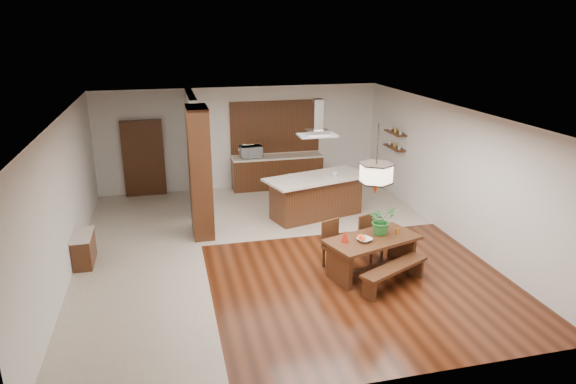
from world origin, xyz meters
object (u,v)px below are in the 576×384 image
object	(u,v)px
dining_chair_left	(336,245)
dining_table	(372,247)
foliage_plant	(381,220)
fruit_bowl	(365,240)
hallway_console	(84,249)
microwave	(251,152)
kitchen_island	(316,196)
range_hood	(318,118)
dining_bench	(394,276)
dining_chair_right	(371,238)
island_cup	(335,174)
pendant_lantern	(377,160)

from	to	relation	value
dining_chair_left	dining_table	bearing A→B (deg)	-55.33
foliage_plant	fruit_bowl	size ratio (longest dim) A/B	2.12
hallway_console	microwave	world-z (taller)	microwave
dining_table	microwave	size ratio (longest dim) A/B	3.22
dining_table	kitchen_island	distance (m)	3.19
foliage_plant	kitchen_island	world-z (taller)	foliage_plant
kitchen_island	range_hood	xyz separation A→B (m)	(0.00, 0.00, 1.93)
dining_bench	dining_chair_right	bearing A→B (deg)	86.84
foliage_plant	fruit_bowl	bearing A→B (deg)	-148.09
foliage_plant	microwave	distance (m)	5.79
foliage_plant	microwave	world-z (taller)	foliage_plant
range_hood	foliage_plant	bearing A→B (deg)	-83.08
dining_chair_left	kitchen_island	bearing A→B (deg)	59.14
dining_chair_right	island_cup	size ratio (longest dim) A/B	6.47
dining_chair_right	island_cup	distance (m)	2.56
dining_table	range_hood	world-z (taller)	range_hood
dining_table	dining_bench	xyz separation A→B (m)	(0.19, -0.61, -0.33)
range_hood	fruit_bowl	bearing A→B (deg)	-91.10
dining_chair_left	microwave	bearing A→B (deg)	75.87
foliage_plant	fruit_bowl	distance (m)	0.57
dining_chair_right	island_cup	xyz separation A→B (m)	(0.03, 2.47, 0.65)
dining_chair_left	foliage_plant	world-z (taller)	foliage_plant
range_hood	island_cup	bearing A→B (deg)	-10.27
microwave	island_cup	bearing A→B (deg)	-64.25
hallway_console	fruit_bowl	bearing A→B (deg)	-19.71
dining_chair_right	range_hood	xyz separation A→B (m)	(-0.40, 2.55, 2.02)
dining_bench	dining_chair_right	size ratio (longest dim) A/B	1.71
kitchen_island	foliage_plant	bearing A→B (deg)	-98.97
kitchen_island	island_cup	world-z (taller)	island_cup
dining_bench	fruit_bowl	size ratio (longest dim) A/B	5.69
dining_bench	pendant_lantern	bearing A→B (deg)	107.39
dining_bench	fruit_bowl	world-z (taller)	fruit_bowl
dining_table	dining_chair_right	size ratio (longest dim) A/B	2.20
dining_chair_right	pendant_lantern	distance (m)	1.93
fruit_bowl	island_cup	xyz separation A→B (m)	(0.50, 3.23, 0.33)
range_hood	pendant_lantern	bearing A→B (deg)	-87.43
island_cup	foliage_plant	bearing A→B (deg)	-91.25
dining_table	dining_chair_right	bearing A→B (deg)	68.10
pendant_lantern	fruit_bowl	world-z (taller)	pendant_lantern
fruit_bowl	range_hood	size ratio (longest dim) A/B	0.30
dining_chair_right	island_cup	bearing A→B (deg)	66.09
dining_bench	pendant_lantern	xyz separation A→B (m)	(-0.19, 0.61, 2.03)
hallway_console	microwave	xyz separation A→B (m)	(4.05, 4.00, 0.80)
dining_chair_left	foliage_plant	bearing A→B (deg)	-37.71
dining_bench	dining_chair_left	xyz separation A→B (m)	(-0.77, 0.99, 0.26)
dining_chair_left	island_cup	xyz separation A→B (m)	(0.87, 2.74, 0.62)
dining_table	microwave	bearing A→B (deg)	102.98
fruit_bowl	microwave	xyz separation A→B (m)	(-1.12, 5.85, 0.35)
pendant_lantern	dining_chair_right	bearing A→B (deg)	68.10
hallway_console	dining_table	xyz separation A→B (m)	(5.37, -1.74, 0.22)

